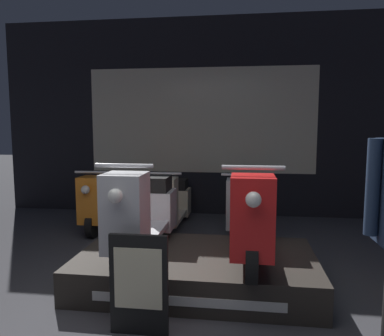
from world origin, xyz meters
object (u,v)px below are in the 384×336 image
at_px(scooter_backrow_1, 172,203).
at_px(scooter_display_left, 145,213).
at_px(scooter_display_right, 250,217).
at_px(scooter_backrow_2, 240,205).
at_px(price_sign_board, 139,285).
at_px(scooter_backrow_0, 108,202).

bearing_deg(scooter_backrow_1, scooter_display_left, -87.08).
xyz_separation_m(scooter_display_right, scooter_backrow_1, (-1.06, 1.87, -0.30)).
xyz_separation_m(scooter_backrow_1, scooter_backrow_2, (0.96, 0.00, 0.00)).
xyz_separation_m(scooter_display_left, price_sign_board, (0.19, -0.87, -0.30)).
relative_size(scooter_backrow_0, scooter_backrow_2, 1.00).
distance_m(scooter_display_left, scooter_backrow_1, 1.90).
relative_size(scooter_display_right, scooter_backrow_1, 1.00).
bearing_deg(scooter_display_right, price_sign_board, -132.19).
bearing_deg(scooter_backrow_2, scooter_display_right, -86.68).
relative_size(scooter_display_left, price_sign_board, 2.22).
relative_size(scooter_display_left, scooter_display_right, 1.00).
height_order(scooter_display_right, scooter_backrow_0, scooter_display_right).
height_order(scooter_backrow_0, scooter_backrow_2, same).
xyz_separation_m(scooter_display_left, scooter_backrow_1, (-0.10, 1.87, -0.30)).
bearing_deg(price_sign_board, scooter_backrow_1, 95.85).
bearing_deg(scooter_backrow_0, scooter_display_right, -42.81).
height_order(scooter_display_left, scooter_backrow_1, scooter_display_left).
distance_m(scooter_display_left, price_sign_board, 0.93).
bearing_deg(scooter_backrow_0, scooter_backrow_1, 0.00).
relative_size(scooter_display_right, scooter_backrow_0, 1.00).
xyz_separation_m(scooter_display_left, scooter_display_right, (0.97, 0.00, 0.00)).
height_order(scooter_backrow_2, price_sign_board, scooter_backrow_2).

